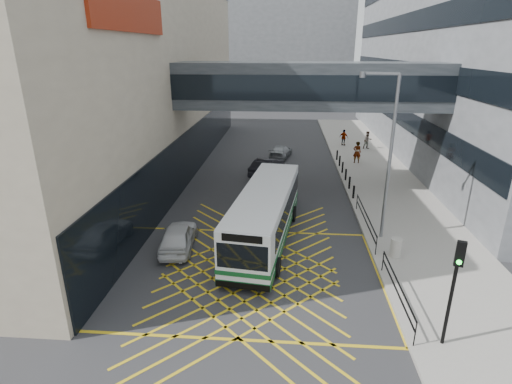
% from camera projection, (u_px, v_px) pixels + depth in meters
% --- Properties ---
extents(ground, '(120.00, 120.00, 0.00)m').
position_uv_depth(ground, '(249.00, 273.00, 18.59)').
color(ground, '#333335').
extents(building_whsmith, '(24.17, 42.00, 16.00)m').
position_uv_depth(building_whsmith, '(45.00, 73.00, 32.16)').
color(building_whsmith, '#B7A78D').
rests_on(building_whsmith, ground).
extents(building_far, '(28.00, 16.00, 18.00)m').
position_uv_depth(building_far, '(269.00, 53.00, 71.91)').
color(building_far, slate).
rests_on(building_far, ground).
extents(skybridge, '(20.00, 4.10, 3.00)m').
position_uv_depth(skybridge, '(309.00, 85.00, 27.06)').
color(skybridge, '#363B40').
rests_on(skybridge, ground).
extents(pavement, '(6.00, 54.00, 0.16)m').
position_uv_depth(pavement, '(378.00, 178.00, 31.97)').
color(pavement, '#9F9A91').
rests_on(pavement, ground).
extents(box_junction, '(12.00, 9.00, 0.01)m').
position_uv_depth(box_junction, '(249.00, 273.00, 18.59)').
color(box_junction, gold).
rests_on(box_junction, ground).
extents(bus, '(3.70, 10.66, 2.93)m').
position_uv_depth(bus, '(265.00, 214.00, 21.28)').
color(bus, silver).
rests_on(bus, ground).
extents(car_white, '(2.16, 4.48, 1.38)m').
position_uv_depth(car_white, '(178.00, 236.00, 20.73)').
color(car_white, silver).
rests_on(car_white, ground).
extents(car_dark, '(3.22, 4.84, 1.41)m').
position_uv_depth(car_dark, '(267.00, 166.00, 32.83)').
color(car_dark, black).
rests_on(car_dark, ground).
extents(car_silver, '(2.46, 4.24, 1.24)m').
position_uv_depth(car_silver, '(281.00, 151.00, 38.06)').
color(car_silver, gray).
rests_on(car_silver, ground).
extents(traffic_light, '(0.33, 0.49, 4.06)m').
position_uv_depth(traffic_light, '(455.00, 279.00, 13.00)').
color(traffic_light, black).
rests_on(traffic_light, pavement).
extents(street_lamp, '(1.95, 0.72, 8.65)m').
position_uv_depth(street_lamp, '(387.00, 149.00, 20.26)').
color(street_lamp, slate).
rests_on(street_lamp, pavement).
extents(litter_bin, '(0.56, 0.56, 0.97)m').
position_uv_depth(litter_bin, '(396.00, 247.00, 19.65)').
color(litter_bin, '#ADA89E').
rests_on(litter_bin, pavement).
extents(kerb_railings, '(0.05, 12.54, 1.00)m').
position_uv_depth(kerb_railings, '(378.00, 244.00, 19.51)').
color(kerb_railings, black).
rests_on(kerb_railings, pavement).
extents(bollards, '(0.14, 10.14, 0.90)m').
position_uv_depth(bollards, '(344.00, 171.00, 31.99)').
color(bollards, black).
rests_on(bollards, pavement).
extents(pedestrian_a, '(0.79, 0.58, 1.93)m').
position_uv_depth(pedestrian_a, '(357.00, 152.00, 35.55)').
color(pedestrian_a, gray).
rests_on(pedestrian_a, pavement).
extents(pedestrian_b, '(0.97, 0.71, 1.78)m').
position_uv_depth(pedestrian_b, '(368.00, 140.00, 40.53)').
color(pedestrian_b, gray).
rests_on(pedestrian_b, pavement).
extents(pedestrian_c, '(1.09, 0.94, 1.67)m').
position_uv_depth(pedestrian_c, '(344.00, 138.00, 42.01)').
color(pedestrian_c, gray).
rests_on(pedestrian_c, pavement).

